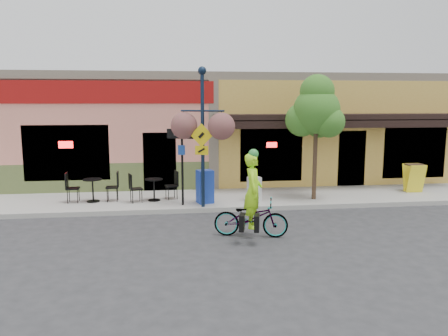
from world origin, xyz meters
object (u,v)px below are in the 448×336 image
Objects in this scene: newspaper_box_blue at (205,187)px; newspaper_box_grey at (254,189)px; street_tree at (316,137)px; one_way_sign at (182,167)px; bicycle at (251,218)px; building at (226,127)px; lamp_post at (203,138)px; cyclist_rider at (253,200)px.

newspaper_box_blue is 1.65m from newspaper_box_grey.
street_tree is at bearing -14.13° from newspaper_box_blue.
one_way_sign is at bearing -175.84° from street_tree.
bicycle is at bearing -90.18° from newspaper_box_blue.
one_way_sign is at bearing -109.04° from building.
newspaper_box_grey is at bearing -13.17° from newspaper_box_blue.
lamp_post is 1.03× the size of street_tree.
bicycle is at bearing -48.07° from lamp_post.
cyclist_rider is 2.37× the size of newspaper_box_grey.
cyclist_rider is (0.05, 0.00, 0.46)m from bicycle.
cyclist_rider is at bearing -75.99° from bicycle.
building is 16.90× the size of newspaper_box_blue.
cyclist_rider is 3.40m from newspaper_box_grey.
one_way_sign is at bearing 179.78° from newspaper_box_blue.
one_way_sign is at bearing 176.61° from lamp_post.
lamp_post is 1.78× the size of one_way_sign.
bicycle is 3.54m from one_way_sign.
street_tree reaches higher than newspaper_box_grey.
newspaper_box_blue is 0.26× the size of street_tree.
one_way_sign reaches higher than newspaper_box_blue.
cyclist_rider reaches higher than newspaper_box_grey.
newspaper_box_grey is (1.75, 0.58, -1.76)m from lamp_post.
street_tree is (2.80, 3.34, 1.76)m from bicycle.
street_tree is at bearing -18.94° from newspaper_box_grey.
cyclist_rider is 1.77× the size of newspaper_box_blue.
lamp_post is at bearing -5.13° from one_way_sign.
newspaper_box_grey is at bearing 1.47° from bicycle.
one_way_sign is 4.54m from street_tree.
street_tree is (2.20, -6.18, 0.00)m from building.
newspaper_box_blue is at bearing 29.78° from bicycle.
bicycle is 3.38m from newspaper_box_grey.
lamp_post is at bearing -170.85° from street_tree.
building is 6.93m from one_way_sign.
lamp_post is 2.55m from newspaper_box_grey.
building is at bearing 90.76° from one_way_sign.
lamp_post is 1.17m from one_way_sign.
bicycle is 2.35× the size of newspaper_box_grey.
building is at bearing 71.20° from newspaper_box_grey.
lamp_post reaches higher than bicycle.
bicycle is 0.45× the size of street_tree.
one_way_sign is at bearing 43.26° from cyclist_rider.
newspaper_box_blue is at bearing -103.53° from building.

